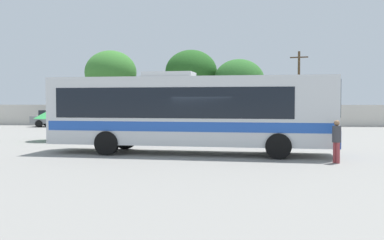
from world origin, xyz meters
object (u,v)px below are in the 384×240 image
object	(u,v)px
attendant_by_bus_door	(337,139)
roadside_tree_midleft	(191,72)
roadside_tree_midright	(239,81)
parked_car_second_dark_blue	(115,119)
parked_car_leftmost_grey	(57,118)
utility_pole_near	(299,86)
roadside_tree_left	(111,73)
vendor_umbrella_near_gate_green	(56,113)
parked_car_rightmost_grey	(271,119)
coach_bus_silver_blue	(187,110)
parked_car_third_maroon	(186,119)

from	to	relation	value
attendant_by_bus_door	roadside_tree_midleft	distance (m)	31.69
roadside_tree_midleft	attendant_by_bus_door	bearing A→B (deg)	-74.94
attendant_by_bus_door	roadside_tree_midright	distance (m)	29.68
roadside_tree_midright	attendant_by_bus_door	bearing A→B (deg)	-84.05
attendant_by_bus_door	parked_car_second_dark_blue	world-z (taller)	attendant_by_bus_door
parked_car_leftmost_grey	roadside_tree_midright	size ratio (longest dim) A/B	0.68
utility_pole_near	roadside_tree_midright	world-z (taller)	utility_pole_near
roadside_tree_left	parked_car_second_dark_blue	bearing A→B (deg)	-72.48
attendant_by_bus_door	vendor_umbrella_near_gate_green	distance (m)	16.32
parked_car_second_dark_blue	parked_car_rightmost_grey	size ratio (longest dim) A/B	1.02
parked_car_second_dark_blue	roadside_tree_midleft	size ratio (longest dim) A/B	0.56
vendor_umbrella_near_gate_green	roadside_tree_midleft	world-z (taller)	roadside_tree_midleft
attendant_by_bus_door	roadside_tree_midleft	bearing A→B (deg)	105.06
vendor_umbrella_near_gate_green	parked_car_second_dark_blue	distance (m)	13.24
vendor_umbrella_near_gate_green	parked_car_leftmost_grey	bearing A→B (deg)	111.90
coach_bus_silver_blue	parked_car_leftmost_grey	distance (m)	23.89
parked_car_third_maroon	roadside_tree_midright	distance (m)	9.59
vendor_umbrella_near_gate_green	roadside_tree_left	xyz separation A→B (m)	(-2.62, 21.36, 3.77)
parked_car_second_dark_blue	roadside_tree_left	bearing A→B (deg)	107.52
coach_bus_silver_blue	parked_car_rightmost_grey	bearing A→B (deg)	74.03
parked_car_second_dark_blue	parked_car_third_maroon	bearing A→B (deg)	5.12
parked_car_rightmost_grey	roadside_tree_midright	xyz separation A→B (m)	(-2.66, 7.61, 3.66)
vendor_umbrella_near_gate_green	roadside_tree_midright	bearing A→B (deg)	62.38
roadside_tree_left	vendor_umbrella_near_gate_green	bearing A→B (deg)	-83.02
attendant_by_bus_door	parked_car_rightmost_grey	bearing A→B (deg)	91.05
coach_bus_silver_blue	roadside_tree_midright	xyz separation A→B (m)	(2.83, 26.77, 2.54)
vendor_umbrella_near_gate_green	roadside_tree_midright	size ratio (longest dim) A/B	0.38
parked_car_rightmost_grey	coach_bus_silver_blue	bearing A→B (deg)	-105.97
roadside_tree_midright	roadside_tree_midleft	bearing A→B (deg)	169.09
parked_car_leftmost_grey	roadside_tree_midleft	xyz separation A→B (m)	(11.55, 8.30, 4.66)
roadside_tree_midright	coach_bus_silver_blue	bearing A→B (deg)	-96.03
coach_bus_silver_blue	parked_car_rightmost_grey	size ratio (longest dim) A/B	2.92
parked_car_second_dark_blue	roadside_tree_midleft	xyz separation A→B (m)	(6.02, 8.94, 4.69)
parked_car_second_dark_blue	utility_pole_near	world-z (taller)	utility_pole_near
parked_car_second_dark_blue	utility_pole_near	xyz separation A→B (m)	(17.12, 7.07, 3.08)
coach_bus_silver_blue	parked_car_second_dark_blue	distance (m)	20.59
parked_car_second_dark_blue	parked_car_rightmost_grey	bearing A→B (deg)	1.44
vendor_umbrella_near_gate_green	roadside_tree_left	size ratio (longest dim) A/B	0.32
parked_car_third_maroon	roadside_tree_midright	size ratio (longest dim) A/B	0.67
roadside_tree_midright	utility_pole_near	bearing A→B (deg)	-8.38
parked_car_second_dark_blue	parked_car_third_maroon	distance (m)	6.30
parked_car_second_dark_blue	roadside_tree_midright	size ratio (longest dim) A/B	0.66
roadside_tree_left	roadside_tree_midright	bearing A→B (deg)	-0.82
roadside_tree_left	roadside_tree_midright	world-z (taller)	roadside_tree_left
vendor_umbrella_near_gate_green	parked_car_leftmost_grey	size ratio (longest dim) A/B	0.55
utility_pole_near	roadside_tree_midright	xyz separation A→B (m)	(-6.01, 0.88, 0.60)
utility_pole_near	roadside_tree_midright	distance (m)	6.10
coach_bus_silver_blue	roadside_tree_midright	bearing A→B (deg)	83.97
coach_bus_silver_blue	utility_pole_near	bearing A→B (deg)	71.16
utility_pole_near	roadside_tree_midleft	bearing A→B (deg)	170.45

